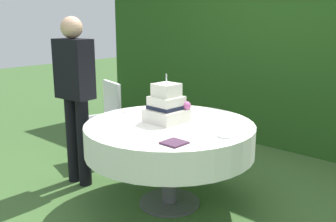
% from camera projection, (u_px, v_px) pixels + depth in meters
% --- Properties ---
extents(ground_plane, '(20.00, 20.00, 0.00)m').
position_uv_depth(ground_plane, '(169.00, 203.00, 3.41)').
color(ground_plane, '#3D602D').
extents(foliage_hedge, '(5.96, 0.40, 2.78)m').
position_uv_depth(foliage_hedge, '(291.00, 34.00, 4.64)').
color(foliage_hedge, '#234C19').
rests_on(foliage_hedge, ground_plane).
extents(cake_table, '(1.42, 1.42, 0.73)m').
position_uv_depth(cake_table, '(170.00, 138.00, 3.27)').
color(cake_table, '#4C4C51').
rests_on(cake_table, ground_plane).
extents(wedding_cake, '(0.32, 0.31, 0.41)m').
position_uv_depth(wedding_cake, '(167.00, 106.00, 3.27)').
color(wedding_cake, white).
rests_on(wedding_cake, cake_table).
extents(serving_plate_near, '(0.13, 0.13, 0.01)m').
position_uv_depth(serving_plate_near, '(207.00, 118.00, 3.40)').
color(serving_plate_near, white).
rests_on(serving_plate_near, cake_table).
extents(serving_plate_far, '(0.10, 0.10, 0.01)m').
position_uv_depth(serving_plate_far, '(128.00, 112.00, 3.61)').
color(serving_plate_far, white).
rests_on(serving_plate_far, cake_table).
extents(serving_plate_left, '(0.14, 0.14, 0.01)m').
position_uv_depth(serving_plate_left, '(194.00, 110.00, 3.67)').
color(serving_plate_left, white).
rests_on(serving_plate_left, cake_table).
extents(serving_plate_right, '(0.13, 0.13, 0.01)m').
position_uv_depth(serving_plate_right, '(225.00, 136.00, 2.89)').
color(serving_plate_right, white).
rests_on(serving_plate_right, cake_table).
extents(napkin_stack, '(0.16, 0.16, 0.01)m').
position_uv_depth(napkin_stack, '(174.00, 143.00, 2.72)').
color(napkin_stack, '#4C2D47').
rests_on(napkin_stack, cake_table).
extents(garden_chair, '(0.49, 0.49, 0.89)m').
position_uv_depth(garden_chair, '(104.00, 113.00, 4.34)').
color(garden_chair, white).
rests_on(garden_chair, ground_plane).
extents(standing_person, '(0.38, 0.23, 1.60)m').
position_uv_depth(standing_person, '(75.00, 90.00, 3.62)').
color(standing_person, black).
rests_on(standing_person, ground_plane).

